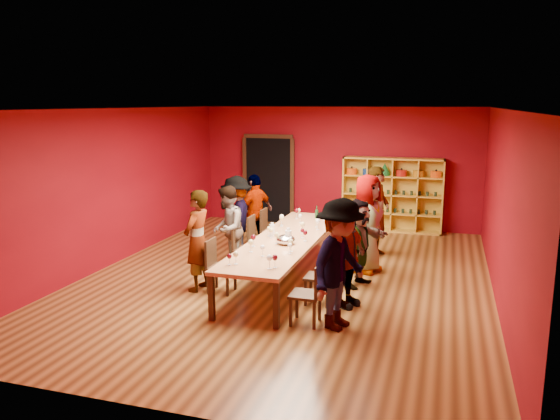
% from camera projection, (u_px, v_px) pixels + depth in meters
% --- Properties ---
extents(room_shell, '(7.10, 9.10, 3.04)m').
position_uv_depth(room_shell, '(287.00, 196.00, 9.52)').
color(room_shell, brown).
rests_on(room_shell, ground).
extents(tasting_table, '(1.10, 4.50, 0.75)m').
position_uv_depth(tasting_table, '(287.00, 240.00, 9.67)').
color(tasting_table, '#BC7C4E').
rests_on(tasting_table, ground).
extents(doorway, '(1.40, 0.17, 2.30)m').
position_uv_depth(doorway, '(269.00, 179.00, 14.27)').
color(doorway, black).
rests_on(doorway, ground).
extents(shelving_unit, '(2.40, 0.40, 1.80)m').
position_uv_depth(shelving_unit, '(392.00, 191.00, 13.26)').
color(shelving_unit, gold).
rests_on(shelving_unit, ground).
extents(chair_person_left_1, '(0.42, 0.42, 0.89)m').
position_uv_depth(chair_person_left_1, '(217.00, 263.00, 9.03)').
color(chair_person_left_1, black).
rests_on(chair_person_left_1, ground).
extents(person_left_1, '(0.50, 0.65, 1.70)m').
position_uv_depth(person_left_1, '(197.00, 241.00, 9.06)').
color(person_left_1, silver).
rests_on(person_left_1, ground).
extents(chair_person_left_2, '(0.42, 0.42, 0.89)m').
position_uv_depth(chair_person_left_2, '(242.00, 246.00, 10.11)').
color(chair_person_left_2, black).
rests_on(chair_person_left_2, ground).
extents(person_left_2, '(0.57, 0.85, 1.60)m').
position_uv_depth(person_left_2, '(227.00, 229.00, 10.13)').
color(person_left_2, '#597FB7').
rests_on(person_left_2, ground).
extents(chair_person_left_3, '(0.42, 0.42, 0.89)m').
position_uv_depth(chair_person_left_3, '(256.00, 236.00, 10.86)').
color(chair_person_left_3, black).
rests_on(chair_person_left_3, ground).
extents(person_left_3, '(0.73, 1.17, 1.68)m').
position_uv_depth(person_left_3, '(237.00, 218.00, 10.91)').
color(person_left_3, pink).
rests_on(person_left_3, ground).
extents(chair_person_left_4, '(0.42, 0.42, 0.89)m').
position_uv_depth(chair_person_left_4, '(269.00, 227.00, 11.58)').
color(chair_person_left_4, black).
rests_on(chair_person_left_4, ground).
extents(person_left_4, '(0.79, 1.04, 1.62)m').
position_uv_depth(person_left_4, '(256.00, 212.00, 11.60)').
color(person_left_4, '#C88689').
rests_on(person_left_4, ground).
extents(chair_person_right_0, '(0.42, 0.42, 0.89)m').
position_uv_depth(chair_person_right_0, '(311.00, 291.00, 7.69)').
color(chair_person_right_0, black).
rests_on(chair_person_right_0, ground).
extents(person_right_0, '(0.83, 1.28, 1.84)m').
position_uv_depth(person_right_0, '(340.00, 264.00, 7.49)').
color(person_right_0, '#131534').
rests_on(person_right_0, ground).
extents(chair_person_right_1, '(0.42, 0.42, 0.89)m').
position_uv_depth(chair_person_right_1, '(324.00, 273.00, 8.47)').
color(chair_person_right_1, black).
rests_on(chair_person_right_1, ground).
extents(person_right_1, '(0.75, 1.00, 1.56)m').
position_uv_depth(person_right_1, '(347.00, 258.00, 8.32)').
color(person_right_1, '#5B87BD').
rests_on(person_right_1, ground).
extents(chair_person_right_2, '(0.42, 0.42, 0.89)m').
position_uv_depth(chair_person_right_2, '(337.00, 256.00, 9.45)').
color(chair_person_right_2, black).
rests_on(chair_person_right_2, ground).
extents(person_right_2, '(0.90, 1.45, 1.52)m').
position_uv_depth(person_right_2, '(358.00, 243.00, 9.30)').
color(person_right_2, '#4A4A4F').
rests_on(person_right_2, ground).
extents(chair_person_right_3, '(0.42, 0.42, 0.89)m').
position_uv_depth(chair_person_right_3, '(346.00, 244.00, 10.24)').
color(chair_person_right_3, black).
rests_on(chair_person_right_3, ground).
extents(person_right_3, '(0.77, 1.01, 1.82)m').
position_uv_depth(person_right_3, '(367.00, 224.00, 10.04)').
color(person_right_3, '#517BA7').
rests_on(person_right_3, ground).
extents(chair_person_right_4, '(0.42, 0.42, 0.89)m').
position_uv_depth(chair_person_right_4, '(356.00, 231.00, 11.30)').
color(chair_person_right_4, black).
rests_on(chair_person_right_4, ground).
extents(person_right_4, '(0.60, 0.75, 1.84)m').
position_uv_depth(person_right_4, '(378.00, 212.00, 11.09)').
color(person_right_4, beige).
rests_on(person_right_4, ground).
extents(wine_glass_0, '(0.09, 0.09, 0.21)m').
position_uv_depth(wine_glass_0, '(297.00, 211.00, 11.22)').
color(wine_glass_0, white).
rests_on(wine_glass_0, tasting_table).
extents(wine_glass_1, '(0.08, 0.08, 0.20)m').
position_uv_depth(wine_glass_1, '(326.00, 211.00, 11.30)').
color(wine_glass_1, white).
rests_on(wine_glass_1, tasting_table).
extents(wine_glass_2, '(0.08, 0.08, 0.21)m').
position_uv_depth(wine_glass_2, '(277.00, 235.00, 9.21)').
color(wine_glass_2, white).
rests_on(wine_glass_2, tasting_table).
extents(wine_glass_3, '(0.09, 0.09, 0.22)m').
position_uv_depth(wine_glass_3, '(269.00, 258.00, 7.82)').
color(wine_glass_3, white).
rests_on(wine_glass_3, tasting_table).
extents(wine_glass_4, '(0.08, 0.08, 0.21)m').
position_uv_depth(wine_glass_4, '(251.00, 243.00, 8.71)').
color(wine_glass_4, white).
rests_on(wine_glass_4, tasting_table).
extents(wine_glass_5, '(0.08, 0.08, 0.20)m').
position_uv_depth(wine_glass_5, '(275.00, 258.00, 7.88)').
color(wine_glass_5, white).
rests_on(wine_glass_5, tasting_table).
extents(wine_glass_6, '(0.09, 0.09, 0.21)m').
position_uv_depth(wine_glass_6, '(281.00, 219.00, 10.51)').
color(wine_glass_6, white).
rests_on(wine_glass_6, tasting_table).
extents(wine_glass_7, '(0.07, 0.07, 0.18)m').
position_uv_depth(wine_glass_7, '(302.00, 231.00, 9.62)').
color(wine_glass_7, white).
rests_on(wine_glass_7, tasting_table).
extents(wine_glass_8, '(0.09, 0.09, 0.21)m').
position_uv_depth(wine_glass_8, '(318.00, 222.00, 10.25)').
color(wine_glass_8, white).
rests_on(wine_glass_8, tasting_table).
extents(wine_glass_9, '(0.09, 0.09, 0.21)m').
position_uv_depth(wine_glass_9, '(291.00, 242.00, 8.73)').
color(wine_glass_9, white).
rests_on(wine_glass_9, tasting_table).
extents(wine_glass_10, '(0.07, 0.07, 0.18)m').
position_uv_depth(wine_glass_10, '(290.00, 246.00, 8.61)').
color(wine_glass_10, white).
rests_on(wine_glass_10, tasting_table).
extents(wine_glass_11, '(0.09, 0.09, 0.22)m').
position_uv_depth(wine_glass_11, '(282.00, 217.00, 10.61)').
color(wine_glass_11, white).
rests_on(wine_glass_11, tasting_table).
extents(wine_glass_12, '(0.08, 0.08, 0.20)m').
position_uv_depth(wine_glass_12, '(253.00, 238.00, 9.05)').
color(wine_glass_12, white).
rests_on(wine_glass_12, tasting_table).
extents(wine_glass_13, '(0.07, 0.07, 0.18)m').
position_uv_depth(wine_glass_13, '(317.00, 220.00, 10.45)').
color(wine_glass_13, white).
rests_on(wine_glass_13, tasting_table).
extents(wine_glass_14, '(0.07, 0.07, 0.18)m').
position_uv_depth(wine_glass_14, '(299.00, 211.00, 11.41)').
color(wine_glass_14, white).
rests_on(wine_glass_14, tasting_table).
extents(wine_glass_15, '(0.07, 0.07, 0.18)m').
position_uv_depth(wine_glass_15, '(271.00, 231.00, 9.64)').
color(wine_glass_15, white).
rests_on(wine_glass_15, tasting_table).
extents(wine_glass_16, '(0.08, 0.08, 0.20)m').
position_uv_depth(wine_glass_16, '(236.00, 255.00, 8.05)').
color(wine_glass_16, white).
rests_on(wine_glass_16, tasting_table).
extents(wine_glass_17, '(0.07, 0.07, 0.18)m').
position_uv_depth(wine_glass_17, '(269.00, 229.00, 9.74)').
color(wine_glass_17, white).
rests_on(wine_glass_17, tasting_table).
extents(wine_glass_18, '(0.08, 0.08, 0.20)m').
position_uv_depth(wine_glass_18, '(305.00, 233.00, 9.40)').
color(wine_glass_18, white).
rests_on(wine_glass_18, tasting_table).
extents(wine_glass_19, '(0.08, 0.08, 0.19)m').
position_uv_depth(wine_glass_19, '(263.00, 248.00, 8.47)').
color(wine_glass_19, white).
rests_on(wine_glass_19, tasting_table).
extents(wine_glass_20, '(0.07, 0.07, 0.18)m').
position_uv_depth(wine_glass_20, '(300.00, 216.00, 10.85)').
color(wine_glass_20, white).
rests_on(wine_glass_20, tasting_table).
extents(wine_glass_21, '(0.08, 0.08, 0.20)m').
position_uv_depth(wine_glass_21, '(325.00, 213.00, 11.05)').
color(wine_glass_21, white).
rests_on(wine_glass_21, tasting_table).
extents(wine_glass_22, '(0.07, 0.07, 0.18)m').
position_uv_depth(wine_glass_22, '(229.00, 257.00, 8.01)').
color(wine_glass_22, white).
rests_on(wine_glass_22, tasting_table).
extents(wine_glass_23, '(0.09, 0.09, 0.22)m').
position_uv_depth(wine_glass_23, '(302.00, 225.00, 9.96)').
color(wine_glass_23, white).
rests_on(wine_glass_23, tasting_table).
extents(spittoon_bowl, '(0.32, 0.32, 0.18)m').
position_uv_depth(spittoon_bowl, '(286.00, 240.00, 9.21)').
color(spittoon_bowl, silver).
rests_on(spittoon_bowl, tasting_table).
extents(carafe_a, '(0.10, 0.10, 0.25)m').
position_uv_depth(carafe_a, '(272.00, 230.00, 9.76)').
color(carafe_a, white).
rests_on(carafe_a, tasting_table).
extents(carafe_b, '(0.14, 0.14, 0.28)m').
position_uv_depth(carafe_b, '(288.00, 237.00, 9.19)').
color(carafe_b, white).
rests_on(carafe_b, tasting_table).
extents(wine_bottle, '(0.09, 0.09, 0.29)m').
position_uv_depth(wine_bottle, '(317.00, 214.00, 11.12)').
color(wine_bottle, '#123319').
rests_on(wine_bottle, tasting_table).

